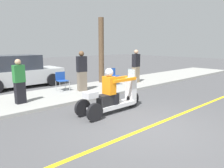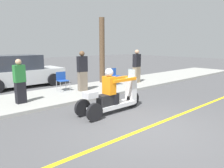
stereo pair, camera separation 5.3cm
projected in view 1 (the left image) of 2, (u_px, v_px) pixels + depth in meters
ground_plane at (147, 128)px, 5.68m from camera, size 60.00×60.00×0.00m
lane_stripe at (152, 126)px, 5.83m from camera, size 24.00×0.12×0.01m
sidewalk_strip at (59, 96)px, 9.01m from camera, size 28.00×2.80×0.12m
motorcycle_trike at (112, 97)px, 6.90m from camera, size 2.43×0.69×1.43m
spectator_far_back at (136, 67)px, 11.59m from camera, size 0.44×0.29×1.75m
spectator_end_of_line at (82, 72)px, 9.52m from camera, size 0.45×0.31×1.75m
spectator_mid_group at (19, 82)px, 7.47m from camera, size 0.38×0.25×1.54m
folding_chair_set_back at (113, 75)px, 11.09m from camera, size 0.50×0.50×0.82m
folding_chair_curbside at (61, 79)px, 9.63m from camera, size 0.51×0.51×0.82m
parked_car_lot_right at (18, 72)px, 11.00m from camera, size 4.22×1.96×1.62m
tree_trunk at (101, 51)px, 11.54m from camera, size 0.28×0.28×3.39m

